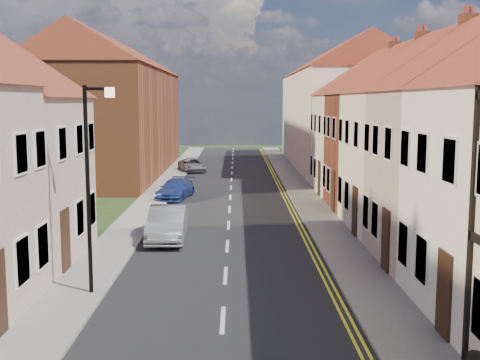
{
  "coord_description": "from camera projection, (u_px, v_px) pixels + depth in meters",
  "views": [
    {
      "loc": [
        0.36,
        2.94,
        5.69
      ],
      "look_at": [
        0.51,
        28.09,
        2.36
      ],
      "focal_mm": 45.0,
      "sensor_mm": 36.0,
      "label": 1
    }
  ],
  "objects": [
    {
      "name": "car_mid",
      "position": [
        167.0,
        224.0,
        24.58
      ],
      "size": [
        1.6,
        4.26,
        1.39
      ],
      "primitive_type": "imported",
      "rotation": [
        0.0,
        0.0,
        0.03
      ],
      "color": "gray",
      "rests_on": "ground"
    },
    {
      "name": "pavement_left",
      "position": [
        133.0,
        224.0,
        27.53
      ],
      "size": [
        1.8,
        90.0,
        0.12
      ],
      "primitive_type": "cube",
      "color": "#A7A398",
      "rests_on": "ground"
    },
    {
      "name": "car_far",
      "position": [
        175.0,
        189.0,
        35.04
      ],
      "size": [
        2.24,
        4.1,
        1.13
      ],
      "primitive_type": "imported",
      "rotation": [
        0.0,
        0.0,
        -0.18
      ],
      "color": "navy",
      "rests_on": "ground"
    },
    {
      "name": "cottage_r_pink",
      "position": [
        443.0,
        129.0,
        25.94
      ],
      "size": [
        8.3,
        6.0,
        9.0
      ],
      "color": "white",
      "rests_on": "ground"
    },
    {
      "name": "cottage_r_white_far",
      "position": [
        408.0,
        124.0,
        31.3
      ],
      "size": [
        8.3,
        5.2,
        9.0
      ],
      "color": "brown",
      "rests_on": "ground"
    },
    {
      "name": "cottage_r_cream_far",
      "position": [
        383.0,
        121.0,
        36.65
      ],
      "size": [
        8.3,
        6.0,
        9.0
      ],
      "color": "white",
      "rests_on": "ground"
    },
    {
      "name": "pavement_right",
      "position": [
        324.0,
        224.0,
        27.59
      ],
      "size": [
        1.8,
        90.0,
        0.12
      ],
      "primitive_type": "cube",
      "color": "#A7A398",
      "rests_on": "ground"
    },
    {
      "name": "block_right_far",
      "position": [
        340.0,
        105.0,
        51.71
      ],
      "size": [
        8.3,
        24.2,
        10.5
      ],
      "color": "white",
      "rests_on": "ground"
    },
    {
      "name": "car_distant",
      "position": [
        192.0,
        165.0,
        48.4
      ],
      "size": [
        2.74,
        4.15,
        1.06
      ],
      "primitive_type": "imported",
      "rotation": [
        0.0,
        0.0,
        0.28
      ],
      "color": "gray",
      "rests_on": "ground"
    },
    {
      "name": "road",
      "position": [
        229.0,
        225.0,
        27.57
      ],
      "size": [
        7.0,
        90.0,
        0.02
      ],
      "primitive_type": "cube",
      "color": "black",
      "rests_on": "ground"
    },
    {
      "name": "block_left_far",
      "position": [
        112.0,
        106.0,
        46.64
      ],
      "size": [
        8.3,
        24.2,
        10.5
      ],
      "color": "brown",
      "rests_on": "ground"
    },
    {
      "name": "lamppost",
      "position": [
        91.0,
        177.0,
        17.17
      ],
      "size": [
        0.88,
        0.15,
        6.0
      ],
      "color": "black",
      "rests_on": "pavement_left"
    }
  ]
}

